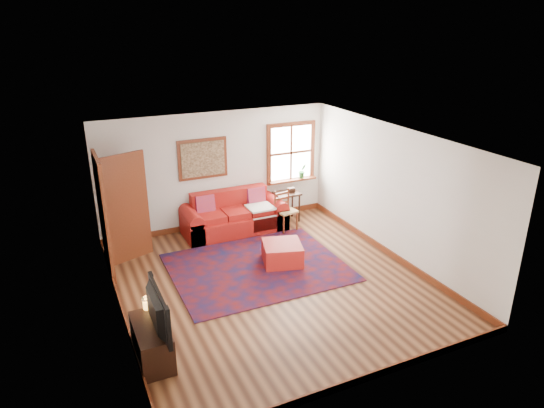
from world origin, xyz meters
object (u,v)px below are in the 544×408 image
red_ottoman (282,253)px  media_cabinet (152,342)px  red_leather_sofa (234,218)px  ladder_back_chair (285,209)px  side_table (287,198)px

red_ottoman → media_cabinet: size_ratio=0.74×
media_cabinet → red_leather_sofa: bearing=54.7°
red_leather_sofa → media_cabinet: (-2.48, -3.49, -0.03)m
red_ottoman → ladder_back_chair: size_ratio=0.80×
ladder_back_chair → red_leather_sofa: bearing=158.8°
red_ottoman → media_cabinet: bearing=-131.7°
red_leather_sofa → red_ottoman: size_ratio=3.14×
ladder_back_chair → media_cabinet: bearing=-138.4°
red_ottoman → side_table: 2.06m
side_table → ladder_back_chair: ladder_back_chair is taller
red_ottoman → side_table: size_ratio=1.04×
red_leather_sofa → media_cabinet: size_ratio=2.34×
ladder_back_chair → side_table: bearing=57.8°
red_leather_sofa → ladder_back_chair: bearing=-21.2°
red_leather_sofa → ladder_back_chair: (1.01, -0.39, 0.19)m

